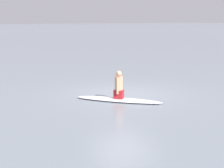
{
  "coord_description": "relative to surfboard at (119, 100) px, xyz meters",
  "views": [
    {
      "loc": [
        -11.08,
        7.71,
        2.95
      ],
      "look_at": [
        -0.74,
        1.02,
        0.63
      ],
      "focal_mm": 55.38,
      "sensor_mm": 36.0,
      "label": 1
    }
  ],
  "objects": [
    {
      "name": "ground_plane",
      "position": [
        0.91,
        -0.84,
        -0.05
      ],
      "size": [
        400.0,
        400.0,
        0.0
      ],
      "primitive_type": "plane",
      "color": "gray"
    },
    {
      "name": "surfboard",
      "position": [
        0.0,
        0.0,
        0.0
      ],
      "size": [
        2.94,
        2.56,
        0.1
      ],
      "primitive_type": "ellipsoid",
      "rotation": [
        0.0,
        0.0,
        0.68
      ],
      "color": "white",
      "rests_on": "ground"
    },
    {
      "name": "person_paddler",
      "position": [
        -0.0,
        -0.0,
        0.51
      ],
      "size": [
        0.43,
        0.42,
        1.02
      ],
      "rotation": [
        0.0,
        0.0,
        0.68
      ],
      "color": "#A51E23",
      "rests_on": "surfboard"
    }
  ]
}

